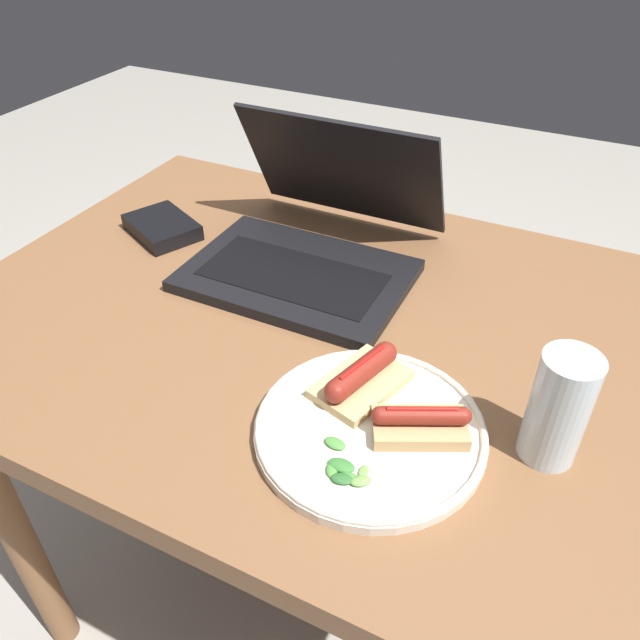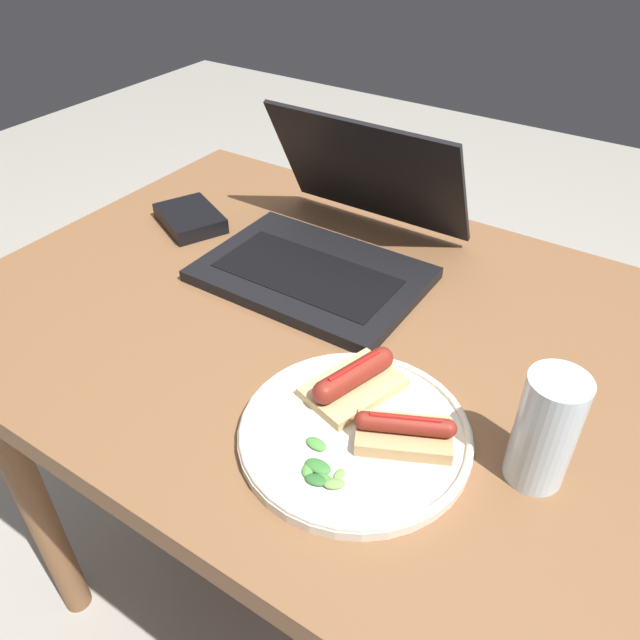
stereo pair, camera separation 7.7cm
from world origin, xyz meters
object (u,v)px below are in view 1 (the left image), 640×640
drinking_glass (559,408)px  external_drive (162,227)px  plate (370,429)px  laptop (311,244)px

drinking_glass → external_drive: drinking_glass is taller
plate → external_drive: bearing=151.7°
laptop → plate: size_ratio=1.27×
laptop → external_drive: 0.27m
plate → drinking_glass: 0.20m
drinking_glass → external_drive: 0.70m
laptop → drinking_glass: laptop is taller
plate → external_drive: (-0.49, 0.26, 0.00)m
laptop → drinking_glass: (0.40, -0.22, 0.03)m
plate → drinking_glass: drinking_glass is taller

